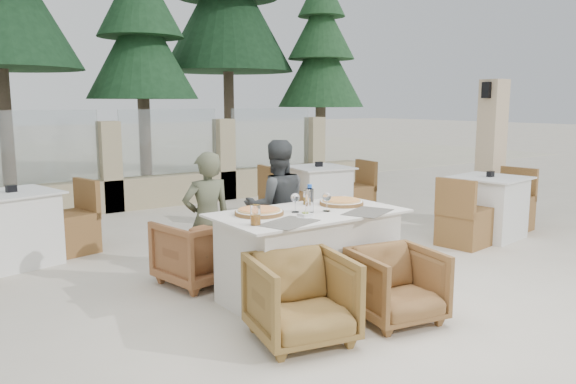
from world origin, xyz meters
TOP-DOWN VIEW (x-y plane):
  - ground at (0.00, 0.00)m, footprint 80.00×80.00m
  - sand_patch at (0.00, 14.00)m, footprint 30.00×16.00m
  - perimeter_wall_far at (0.00, 4.80)m, footprint 10.00×0.34m
  - lantern_pillar at (4.20, 1.00)m, footprint 0.34×0.34m
  - pine_centre at (1.50, 7.20)m, footprint 2.20×2.20m
  - pine_mid_right at (3.80, 7.80)m, footprint 2.99×2.99m
  - pine_far_right at (5.50, 6.50)m, footprint 1.98×1.98m
  - dining_table at (0.11, -0.11)m, footprint 1.60×0.90m
  - placemat_near_left at (-0.29, -0.38)m, footprint 0.52×0.43m
  - placemat_near_right at (0.50, -0.41)m, footprint 0.53×0.46m
  - pizza_left at (-0.30, 0.03)m, footprint 0.45×0.45m
  - pizza_right at (0.55, -0.02)m, footprint 0.41×0.41m
  - water_bottle at (0.10, -0.13)m, footprint 0.08×0.08m
  - wine_glass_centre at (0.00, -0.06)m, footprint 0.10×0.10m
  - wine_glass_near at (0.24, -0.18)m, footprint 0.08×0.08m
  - beer_glass_left at (-0.53, -0.29)m, footprint 0.08×0.08m
  - beer_glass_right at (0.30, 0.18)m, footprint 0.07×0.07m
  - olive_dish at (-0.05, -0.28)m, footprint 0.13×0.13m
  - armchair_far_left at (-0.47, 0.83)m, footprint 0.77×0.79m
  - armchair_far_right at (0.47, 0.91)m, footprint 0.71×0.73m
  - armchair_near_left at (-0.45, -0.76)m, footprint 0.80×0.81m
  - armchair_near_right at (0.37, -0.89)m, footprint 0.71×0.73m
  - diner_left at (-0.46, 0.65)m, footprint 0.48×0.34m
  - diner_right at (0.32, 0.69)m, footprint 0.78×0.70m
  - bg_table_a at (-1.76, 2.50)m, footprint 1.79×1.18m
  - bg_table_b at (2.27, 2.48)m, footprint 1.74×1.03m
  - bg_table_c at (3.32, 0.37)m, footprint 1.75×1.06m

SIDE VIEW (x-z plane):
  - ground at x=0.00m, z-range 0.00..0.00m
  - sand_patch at x=0.00m, z-range 0.00..0.01m
  - armchair_near_right at x=0.37m, z-range 0.00..0.57m
  - armchair_far_right at x=0.47m, z-range 0.00..0.59m
  - armchair_far_left at x=-0.47m, z-range 0.00..0.62m
  - armchair_near_left at x=-0.45m, z-range 0.00..0.63m
  - dining_table at x=0.11m, z-range 0.00..0.77m
  - bg_table_a at x=-1.76m, z-range 0.00..0.77m
  - bg_table_b at x=2.27m, z-range 0.00..0.77m
  - bg_table_c at x=3.32m, z-range 0.00..0.77m
  - diner_left at x=-0.46m, z-range 0.00..1.25m
  - diner_right at x=0.32m, z-range 0.00..1.33m
  - placemat_near_left at x=-0.29m, z-range 0.77..0.77m
  - placemat_near_right at x=0.50m, z-range 0.77..0.77m
  - olive_dish at x=-0.05m, z-range 0.77..0.81m
  - pizza_right at x=0.55m, z-range 0.77..0.82m
  - pizza_left at x=-0.30m, z-range 0.77..0.82m
  - perimeter_wall_far at x=0.00m, z-range 0.00..1.60m
  - beer_glass_right at x=0.30m, z-range 0.77..0.90m
  - beer_glass_left at x=-0.53m, z-range 0.77..0.92m
  - wine_glass_centre at x=0.00m, z-range 0.77..0.95m
  - wine_glass_near at x=0.24m, z-range 0.77..0.95m
  - water_bottle at x=0.10m, z-range 0.77..1.01m
  - lantern_pillar at x=4.20m, z-range 0.00..2.00m
  - pine_far_right at x=5.50m, z-range 0.00..4.50m
  - pine_centre at x=1.50m, z-range 0.00..5.00m
  - pine_mid_right at x=3.80m, z-range 0.00..6.80m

